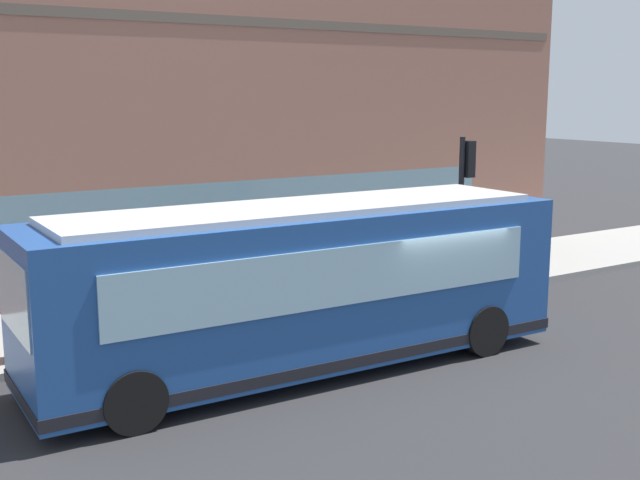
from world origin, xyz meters
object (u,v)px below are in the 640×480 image
at_px(newspaper_vending_box, 17,336).
at_px(pedestrian_by_light_pole, 215,253).
at_px(pedestrian_near_hydrant, 452,233).
at_px(pedestrian_walking_along_curb, 71,266).
at_px(traffic_light_near_corner, 465,184).
at_px(fire_hydrant, 298,280).
at_px(city_bus_nearside, 303,287).

bearing_deg(newspaper_vending_box, pedestrian_by_light_pole, -64.86).
relative_size(pedestrian_near_hydrant, newspaper_vending_box, 1.71).
bearing_deg(pedestrian_walking_along_curb, traffic_light_near_corner, -109.18).
bearing_deg(newspaper_vending_box, pedestrian_walking_along_curb, -32.81).
bearing_deg(traffic_light_near_corner, pedestrian_walking_along_curb, 70.82).
xyz_separation_m(fire_hydrant, pedestrian_by_light_pole, (1.06, 1.73, 0.68)).
distance_m(city_bus_nearside, fire_hydrant, 5.09).
bearing_deg(pedestrian_near_hydrant, newspaper_vending_box, 99.54).
relative_size(pedestrian_walking_along_curb, newspaper_vending_box, 2.02).
bearing_deg(city_bus_nearside, newspaper_vending_box, 56.54).
bearing_deg(pedestrian_walking_along_curb, newspaper_vending_box, 147.19).
distance_m(city_bus_nearside, traffic_light_near_corner, 6.98).
xyz_separation_m(city_bus_nearside, pedestrian_walking_along_curb, (5.75, 2.61, -0.35)).
xyz_separation_m(city_bus_nearside, fire_hydrant, (4.31, -2.49, -1.04)).
height_order(city_bus_nearside, fire_hydrant, city_bus_nearside).
height_order(traffic_light_near_corner, pedestrian_by_light_pole, traffic_light_near_corner).
xyz_separation_m(fire_hydrant, pedestrian_near_hydrant, (0.73, -5.65, 0.51)).
height_order(traffic_light_near_corner, pedestrian_near_hydrant, traffic_light_near_corner).
xyz_separation_m(pedestrian_near_hydrant, newspaper_vending_box, (-2.11, 12.57, -0.42)).
distance_m(traffic_light_near_corner, fire_hydrant, 4.79).
xyz_separation_m(pedestrian_by_light_pole, pedestrian_walking_along_curb, (0.39, 3.37, 0.02)).
relative_size(fire_hydrant, pedestrian_walking_along_curb, 0.41).
xyz_separation_m(city_bus_nearside, pedestrian_by_light_pole, (5.37, -0.76, -0.37)).
distance_m(pedestrian_by_light_pole, newspaper_vending_box, 5.76).
distance_m(traffic_light_near_corner, newspaper_vending_box, 11.00).
relative_size(fire_hydrant, pedestrian_near_hydrant, 0.48).
relative_size(city_bus_nearside, newspaper_vending_box, 11.22).
height_order(pedestrian_by_light_pole, pedestrian_walking_along_curb, pedestrian_walking_along_curb).
bearing_deg(city_bus_nearside, pedestrian_near_hydrant, -58.23).
height_order(fire_hydrant, pedestrian_by_light_pole, pedestrian_by_light_pole).
bearing_deg(pedestrian_walking_along_curb, city_bus_nearside, -155.58).
height_order(city_bus_nearside, pedestrian_near_hydrant, city_bus_nearside).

